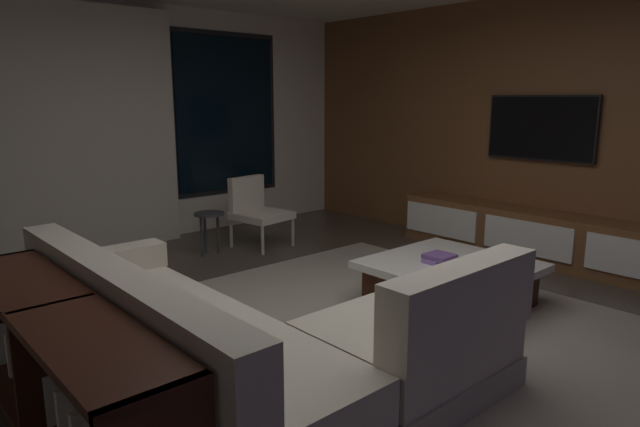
{
  "coord_description": "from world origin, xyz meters",
  "views": [
    {
      "loc": [
        -2.55,
        -2.52,
        1.64
      ],
      "look_at": [
        0.61,
        1.02,
        0.66
      ],
      "focal_mm": 31.1,
      "sensor_mm": 36.0,
      "label": 1
    }
  ],
  "objects": [
    {
      "name": "media_console",
      "position": [
        2.77,
        0.05,
        0.25
      ],
      "size": [
        0.46,
        3.1,
        0.52
      ],
      "color": "brown",
      "rests_on": "floor"
    },
    {
      "name": "area_rug",
      "position": [
        0.35,
        -0.1,
        0.01
      ],
      "size": [
        3.2,
        3.8,
        0.01
      ],
      "primitive_type": "cube",
      "color": "gray",
      "rests_on": "floor"
    },
    {
      "name": "coffee_table",
      "position": [
        1.07,
        -0.04,
        0.19
      ],
      "size": [
        1.16,
        1.16,
        0.36
      ],
      "color": "#371910",
      "rests_on": "floor"
    },
    {
      "name": "sectional_couch",
      "position": [
        -0.96,
        -0.08,
        0.29
      ],
      "size": [
        1.98,
        2.5,
        0.82
      ],
      "color": "#B1A997",
      "rests_on": "floor"
    },
    {
      "name": "book_stack_on_coffee_table",
      "position": [
        1.01,
        0.03,
        0.39
      ],
      "size": [
        0.25,
        0.21,
        0.07
      ],
      "color": "#8F66B6",
      "rests_on": "coffee_table"
    },
    {
      "name": "mounted_tv",
      "position": [
        2.95,
        0.25,
        1.35
      ],
      "size": [
        0.05,
        1.15,
        0.66
      ],
      "color": "black"
    },
    {
      "name": "media_wall",
      "position": [
        3.06,
        0.0,
        1.35
      ],
      "size": [
        0.12,
        7.8,
        2.7
      ],
      "color": "brown",
      "rests_on": "floor"
    },
    {
      "name": "console_table_behind_couch",
      "position": [
        -1.87,
        0.05,
        0.42
      ],
      "size": [
        0.4,
        2.1,
        0.74
      ],
      "color": "#371910",
      "rests_on": "floor"
    },
    {
      "name": "side_stool",
      "position": [
        0.4,
        2.56,
        0.37
      ],
      "size": [
        0.32,
        0.32,
        0.46
      ],
      "color": "#333338",
      "rests_on": "floor"
    },
    {
      "name": "accent_chair_near_window",
      "position": [
        1.0,
        2.54,
        0.43
      ],
      "size": [
        0.62,
        0.64,
        0.78
      ],
      "color": "#B2ADA0",
      "rests_on": "floor"
    },
    {
      "name": "back_wall_with_window",
      "position": [
        -0.06,
        3.62,
        1.34
      ],
      "size": [
        6.6,
        0.3,
        2.7
      ],
      "color": "silver",
      "rests_on": "floor"
    },
    {
      "name": "floor",
      "position": [
        0.0,
        0.0,
        0.0
      ],
      "size": [
        9.2,
        9.2,
        0.0
      ],
      "primitive_type": "plane",
      "color": "#473D33"
    }
  ]
}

